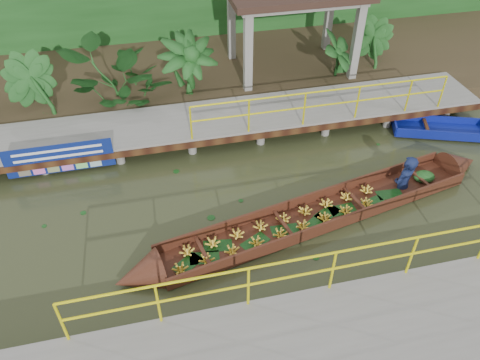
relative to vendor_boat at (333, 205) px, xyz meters
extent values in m
plane|color=#272F17|center=(-1.94, 0.54, -0.27)|extent=(80.00, 80.00, 0.00)
cube|color=#372D1B|center=(-1.94, 8.04, -0.04)|extent=(30.00, 8.00, 0.45)
cube|color=slate|center=(-1.94, 4.04, 0.23)|extent=(16.00, 2.00, 0.15)
cube|color=black|center=(-1.94, 3.04, 0.15)|extent=(16.00, 0.12, 0.18)
cylinder|color=yellow|center=(0.81, 3.09, 1.31)|extent=(7.50, 0.05, 0.05)
cylinder|color=yellow|center=(0.81, 3.09, 0.86)|extent=(7.50, 0.05, 0.05)
cylinder|color=yellow|center=(0.81, 3.09, 0.81)|extent=(0.05, 0.05, 1.00)
cylinder|color=slate|center=(-7.94, 3.24, -0.05)|extent=(0.24, 0.24, 0.55)
cylinder|color=slate|center=(-7.94, 4.84, -0.05)|extent=(0.24, 0.24, 0.55)
cylinder|color=slate|center=(-5.94, 3.24, -0.05)|extent=(0.24, 0.24, 0.55)
cylinder|color=slate|center=(-5.94, 4.84, -0.05)|extent=(0.24, 0.24, 0.55)
cylinder|color=slate|center=(-3.94, 3.24, -0.05)|extent=(0.24, 0.24, 0.55)
cylinder|color=slate|center=(-3.94, 4.84, -0.05)|extent=(0.24, 0.24, 0.55)
cylinder|color=slate|center=(-1.94, 3.24, -0.05)|extent=(0.24, 0.24, 0.55)
cylinder|color=slate|center=(-1.94, 4.84, -0.05)|extent=(0.24, 0.24, 0.55)
cylinder|color=slate|center=(0.06, 3.24, -0.05)|extent=(0.24, 0.24, 0.55)
cylinder|color=slate|center=(0.06, 4.84, -0.05)|extent=(0.24, 0.24, 0.55)
cylinder|color=slate|center=(2.06, 3.24, -0.05)|extent=(0.24, 0.24, 0.55)
cylinder|color=slate|center=(2.06, 4.84, -0.05)|extent=(0.24, 0.24, 0.55)
cylinder|color=slate|center=(4.06, 3.24, -0.05)|extent=(0.24, 0.24, 0.55)
cylinder|color=slate|center=(4.06, 4.84, -0.05)|extent=(0.24, 0.24, 0.55)
cylinder|color=slate|center=(-1.94, 3.24, -0.05)|extent=(0.24, 0.24, 0.55)
cube|color=slate|center=(-0.94, -3.66, 0.03)|extent=(18.00, 2.40, 0.70)
cylinder|color=yellow|center=(-0.94, -2.51, 1.38)|extent=(10.00, 0.05, 0.05)
cylinder|color=yellow|center=(-0.94, -2.51, 0.93)|extent=(10.00, 0.05, 0.05)
cylinder|color=yellow|center=(-0.94, -2.51, 0.88)|extent=(0.05, 0.05, 1.00)
cube|color=slate|center=(-0.74, 5.64, 1.33)|extent=(0.25, 0.25, 2.80)
cube|color=slate|center=(2.86, 5.64, 1.33)|extent=(0.25, 0.25, 2.80)
cube|color=slate|center=(-0.74, 8.04, 1.33)|extent=(0.25, 0.25, 2.80)
cube|color=slate|center=(2.86, 8.04, 1.33)|extent=(0.25, 0.25, 2.80)
cube|color=#3D1D10|center=(-0.36, -0.08, -0.21)|extent=(8.05, 2.65, 0.06)
cube|color=#3D1D10|center=(-0.46, 0.41, -0.07)|extent=(7.85, 1.73, 0.34)
cube|color=#3D1D10|center=(-0.25, -0.57, -0.07)|extent=(7.85, 1.73, 0.34)
cone|color=#3D1D10|center=(-4.72, -1.00, -0.13)|extent=(1.18, 1.15, 0.96)
cone|color=#3D1D10|center=(4.01, 0.85, -0.13)|extent=(1.18, 1.15, 0.96)
ellipsoid|color=#144014|center=(2.78, 0.59, -0.11)|extent=(0.64, 0.55, 0.26)
imported|color=#10193E|center=(2.09, 0.45, 0.75)|extent=(0.80, 0.70, 1.85)
cube|color=navy|center=(4.45, 2.50, -0.18)|extent=(2.90, 1.73, 0.09)
cube|color=navy|center=(4.60, 2.89, -0.06)|extent=(2.63, 1.00, 0.28)
cube|color=navy|center=(4.31, 2.11, -0.06)|extent=(2.63, 1.00, 0.28)
cube|color=navy|center=(3.15, 2.97, -0.06)|extent=(0.34, 0.80, 0.28)
cube|color=black|center=(4.02, 2.66, -0.03)|extent=(0.37, 0.82, 0.05)
cube|color=navy|center=(-6.44, 3.02, 0.28)|extent=(2.76, 0.03, 0.86)
cube|color=white|center=(-6.44, 3.00, 0.55)|extent=(2.24, 0.01, 0.07)
cube|color=white|center=(-6.44, 3.00, 0.35)|extent=(2.24, 0.01, 0.07)
imported|color=#144014|center=(-7.11, 5.84, 1.03)|extent=(1.36, 1.36, 1.70)
imported|color=#144014|center=(-4.61, 5.84, 1.03)|extent=(1.36, 1.36, 1.70)
imported|color=#144014|center=(-2.61, 5.84, 1.03)|extent=(1.36, 1.36, 1.70)
imported|color=#144014|center=(2.39, 5.84, 1.03)|extent=(1.36, 1.36, 1.70)
imported|color=#144014|center=(3.89, 5.84, 1.03)|extent=(1.36, 1.36, 1.70)
camera|label=1|loc=(-4.05, -7.49, 7.68)|focal=35.00mm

